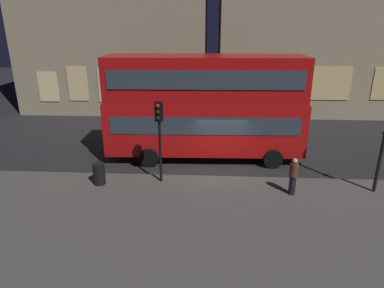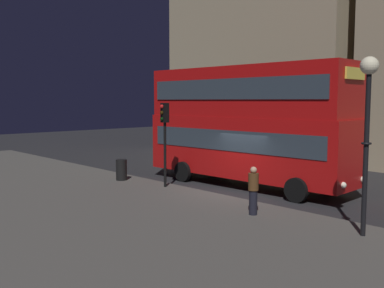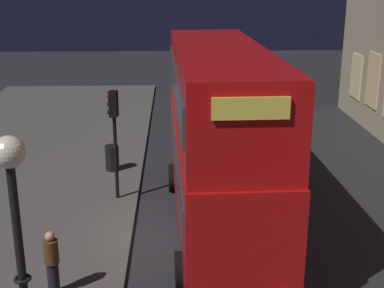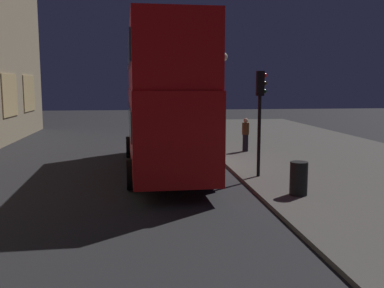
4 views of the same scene
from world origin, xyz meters
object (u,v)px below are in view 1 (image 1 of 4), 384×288
Objects in this scene: double_decker_bus at (205,104)px; litter_bin at (99,174)px; traffic_light_near_kerb at (159,125)px; pedestrian at (293,176)px.

double_decker_bus is 6.37m from litter_bin.
double_decker_bus reaches higher than litter_bin.
traffic_light_near_kerb reaches higher than litter_bin.
double_decker_bus is 2.81× the size of traffic_light_near_kerb.
double_decker_bus is 6.01m from pedestrian.
pedestrian is 1.64× the size of litter_bin.
litter_bin is (-4.59, -3.72, -2.40)m from double_decker_bus.
traffic_light_near_kerb is at bearing -121.83° from double_decker_bus.
litter_bin is (-8.38, 0.48, -0.34)m from pedestrian.
litter_bin is (-2.70, -0.44, -2.17)m from traffic_light_near_kerb.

